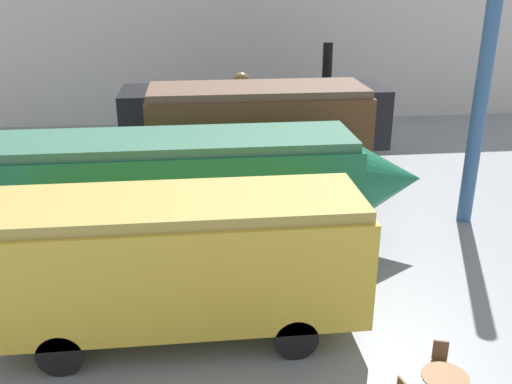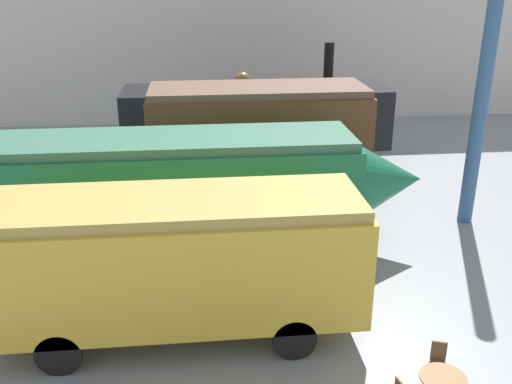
{
  "view_description": "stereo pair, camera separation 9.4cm",
  "coord_description": "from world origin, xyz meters",
  "px_view_note": "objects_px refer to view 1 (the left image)",
  "views": [
    {
      "loc": [
        -0.43,
        -13.86,
        7.44
      ],
      "look_at": [
        1.23,
        1.0,
        1.6
      ],
      "focal_mm": 40.0,
      "sensor_mm": 36.0,
      "label": 1
    },
    {
      "loc": [
        -0.33,
        -13.87,
        7.44
      ],
      "look_at": [
        1.23,
        1.0,
        1.6
      ],
      "focal_mm": 40.0,
      "sensor_mm": 36.0,
      "label": 2
    }
  ],
  "objects_px": {
    "streamlined_locomotive": "(185,185)",
    "passenger_coach_wooden": "(257,135)",
    "cafe_table_near": "(444,384)",
    "passenger_coach_vintage": "(178,257)",
    "steam_locomotive": "(255,117)",
    "visitor_person": "(274,246)"
  },
  "relations": [
    {
      "from": "streamlined_locomotive",
      "to": "passenger_coach_wooden",
      "type": "bearing_deg",
      "value": 56.29
    },
    {
      "from": "cafe_table_near",
      "to": "streamlined_locomotive",
      "type": "bearing_deg",
      "value": 124.16
    },
    {
      "from": "passenger_coach_vintage",
      "to": "cafe_table_near",
      "type": "distance_m",
      "value": 5.66
    },
    {
      "from": "steam_locomotive",
      "to": "passenger_coach_vintage",
      "type": "height_order",
      "value": "steam_locomotive"
    },
    {
      "from": "passenger_coach_wooden",
      "to": "cafe_table_near",
      "type": "height_order",
      "value": "passenger_coach_wooden"
    },
    {
      "from": "passenger_coach_vintage",
      "to": "cafe_table_near",
      "type": "height_order",
      "value": "passenger_coach_vintage"
    },
    {
      "from": "cafe_table_near",
      "to": "passenger_coach_wooden",
      "type": "bearing_deg",
      "value": 101.96
    },
    {
      "from": "streamlined_locomotive",
      "to": "cafe_table_near",
      "type": "bearing_deg",
      "value": -55.84
    },
    {
      "from": "steam_locomotive",
      "to": "passenger_coach_vintage",
      "type": "distance_m",
      "value": 11.98
    },
    {
      "from": "passenger_coach_vintage",
      "to": "visitor_person",
      "type": "bearing_deg",
      "value": 42.7
    },
    {
      "from": "passenger_coach_wooden",
      "to": "visitor_person",
      "type": "distance_m",
      "value": 5.43
    },
    {
      "from": "steam_locomotive",
      "to": "visitor_person",
      "type": "height_order",
      "value": "steam_locomotive"
    },
    {
      "from": "passenger_coach_wooden",
      "to": "visitor_person",
      "type": "bearing_deg",
      "value": -91.98
    },
    {
      "from": "streamlined_locomotive",
      "to": "cafe_table_near",
      "type": "height_order",
      "value": "streamlined_locomotive"
    },
    {
      "from": "passenger_coach_wooden",
      "to": "visitor_person",
      "type": "height_order",
      "value": "passenger_coach_wooden"
    },
    {
      "from": "steam_locomotive",
      "to": "cafe_table_near",
      "type": "distance_m",
      "value": 14.7
    },
    {
      "from": "passenger_coach_wooden",
      "to": "streamlined_locomotive",
      "type": "distance_m",
      "value": 4.3
    },
    {
      "from": "cafe_table_near",
      "to": "visitor_person",
      "type": "distance_m",
      "value": 5.58
    },
    {
      "from": "streamlined_locomotive",
      "to": "visitor_person",
      "type": "relative_size",
      "value": 7.71
    },
    {
      "from": "streamlined_locomotive",
      "to": "visitor_person",
      "type": "distance_m",
      "value": 2.98
    },
    {
      "from": "steam_locomotive",
      "to": "passenger_coach_wooden",
      "type": "xyz_separation_m",
      "value": [
        -0.39,
        -4.26,
        0.42
      ]
    },
    {
      "from": "steam_locomotive",
      "to": "cafe_table_near",
      "type": "relative_size",
      "value": 12.56
    }
  ]
}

